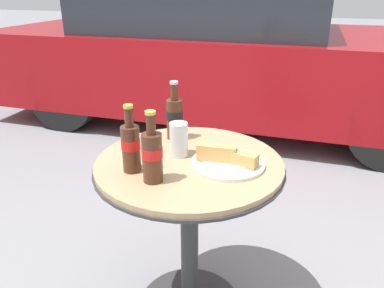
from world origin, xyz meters
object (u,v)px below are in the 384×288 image
at_px(bistro_table, 189,206).
at_px(cola_bottle_left, 152,154).
at_px(parked_car, 226,56).
at_px(cola_bottle_right, 175,117).
at_px(lunch_plate_near, 227,160).
at_px(cola_bottle_center, 131,146).
at_px(drinking_glass, 179,141).

relative_size(bistro_table, cola_bottle_left, 3.02).
xyz_separation_m(bistro_table, parked_car, (-0.42, 2.50, 0.11)).
bearing_deg(cola_bottle_right, lunch_plate_near, -34.70).
xyz_separation_m(cola_bottle_right, parked_car, (-0.30, 2.31, -0.18)).
bearing_deg(cola_bottle_right, bistro_table, -56.75).
bearing_deg(cola_bottle_left, cola_bottle_center, 155.03).
bearing_deg(cola_bottle_left, drinking_glass, 85.65).
bearing_deg(parked_car, cola_bottle_left, -82.39).
distance_m(cola_bottle_center, drinking_glass, 0.20).
bearing_deg(parked_car, bistro_table, -80.41).
xyz_separation_m(cola_bottle_left, cola_bottle_right, (-0.05, 0.36, 0.00)).
distance_m(cola_bottle_left, parked_car, 2.70).
height_order(bistro_table, parked_car, parked_car).
height_order(cola_bottle_center, lunch_plate_near, cola_bottle_center).
relative_size(lunch_plate_near, parked_car, 0.06).
distance_m(cola_bottle_left, lunch_plate_near, 0.28).
bearing_deg(parked_car, lunch_plate_near, -77.35).
relative_size(bistro_table, cola_bottle_center, 3.06).
relative_size(bistro_table, parked_car, 0.16).
bearing_deg(cola_bottle_right, cola_bottle_left, -81.37).
bearing_deg(bistro_table, cola_bottle_left, -110.51).
bearing_deg(cola_bottle_right, cola_bottle_center, -97.47).
bearing_deg(drinking_glass, cola_bottle_center, -124.33).
bearing_deg(cola_bottle_center, drinking_glass, 55.67).
relative_size(cola_bottle_right, cola_bottle_center, 1.02).
bearing_deg(lunch_plate_near, parked_car, 102.65).
relative_size(cola_bottle_left, drinking_glass, 1.88).
bearing_deg(drinking_glass, lunch_plate_near, -8.59).
distance_m(cola_bottle_right, drinking_glass, 0.17).
xyz_separation_m(cola_bottle_center, lunch_plate_near, (0.30, 0.13, -0.07)).
bearing_deg(cola_bottle_left, cola_bottle_right, 98.63).
distance_m(cola_bottle_right, cola_bottle_center, 0.31).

